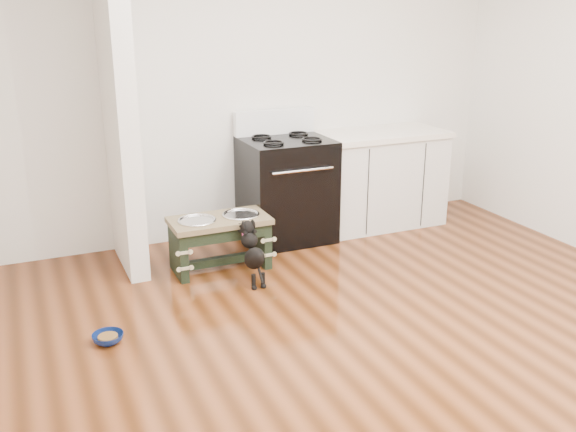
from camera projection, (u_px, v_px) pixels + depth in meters
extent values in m
plane|color=#421F0B|center=(389.00, 355.00, 3.93)|extent=(5.00, 5.00, 0.00)
plane|color=silver|center=(245.00, 87.00, 5.68)|extent=(5.00, 0.00, 5.00)
cube|color=silver|center=(118.00, 100.00, 4.89)|extent=(0.15, 0.80, 2.70)
cube|color=black|center=(286.00, 190.00, 5.76)|extent=(0.76, 0.65, 0.92)
cube|color=black|center=(301.00, 206.00, 5.51)|extent=(0.58, 0.02, 0.50)
cylinder|color=silver|center=(303.00, 171.00, 5.37)|extent=(0.56, 0.02, 0.02)
cube|color=white|center=(274.00, 122.00, 5.82)|extent=(0.76, 0.08, 0.22)
torus|color=black|center=(274.00, 143.00, 5.42)|extent=(0.18, 0.18, 0.02)
torus|color=black|center=(312.00, 139.00, 5.56)|extent=(0.18, 0.18, 0.02)
torus|color=black|center=(261.00, 137.00, 5.66)|extent=(0.18, 0.18, 0.02)
torus|color=black|center=(299.00, 134.00, 5.80)|extent=(0.18, 0.18, 0.02)
cube|color=silver|center=(379.00, 181.00, 6.16)|extent=(1.20, 0.60, 0.86)
cube|color=silver|center=(381.00, 134.00, 6.02)|extent=(1.24, 0.64, 0.05)
cube|color=black|center=(391.00, 226.00, 6.06)|extent=(1.20, 0.06, 0.10)
cube|color=black|center=(178.00, 252.00, 5.04)|extent=(0.06, 0.38, 0.39)
cube|color=black|center=(260.00, 240.00, 5.30)|extent=(0.06, 0.38, 0.39)
cube|color=black|center=(226.00, 236.00, 4.98)|extent=(0.62, 0.03, 0.10)
cube|color=black|center=(221.00, 261.00, 5.21)|extent=(0.62, 0.06, 0.06)
cube|color=brown|center=(219.00, 221.00, 5.10)|extent=(0.79, 0.42, 0.04)
cylinder|color=silver|center=(197.00, 223.00, 5.03)|extent=(0.27, 0.27, 0.05)
cylinder|color=silver|center=(241.00, 217.00, 5.17)|extent=(0.27, 0.27, 0.05)
torus|color=silver|center=(197.00, 220.00, 5.02)|extent=(0.31, 0.31, 0.02)
torus|color=silver|center=(241.00, 214.00, 5.16)|extent=(0.31, 0.31, 0.02)
cylinder|color=black|center=(254.00, 282.00, 4.83)|extent=(0.03, 0.03, 0.12)
cylinder|color=black|center=(263.00, 280.00, 4.86)|extent=(0.03, 0.03, 0.12)
sphere|color=black|center=(254.00, 288.00, 4.84)|extent=(0.04, 0.04, 0.04)
sphere|color=black|center=(264.00, 286.00, 4.87)|extent=(0.04, 0.04, 0.04)
ellipsoid|color=black|center=(254.00, 258.00, 4.86)|extent=(0.14, 0.32, 0.28)
sphere|color=black|center=(249.00, 240.00, 4.91)|extent=(0.13, 0.13, 0.13)
sphere|color=black|center=(247.00, 228.00, 4.92)|extent=(0.11, 0.11, 0.11)
sphere|color=black|center=(240.00, 226.00, 4.97)|extent=(0.04, 0.04, 0.04)
sphere|color=black|center=(249.00, 224.00, 5.00)|extent=(0.04, 0.04, 0.04)
cylinder|color=black|center=(260.00, 275.00, 4.78)|extent=(0.02, 0.09, 0.10)
torus|color=#C63A74|center=(248.00, 234.00, 4.92)|extent=(0.11, 0.07, 0.10)
imported|color=#0B1B51|center=(108.00, 338.00, 4.07)|extent=(0.26, 0.26, 0.06)
cylinder|color=brown|center=(108.00, 338.00, 4.07)|extent=(0.13, 0.13, 0.03)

